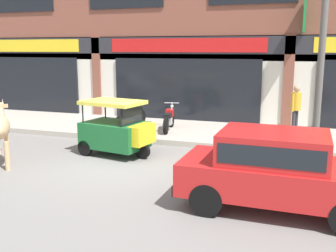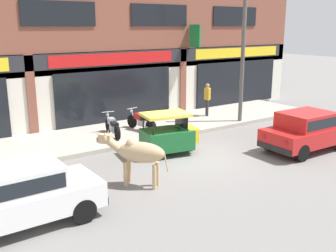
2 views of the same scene
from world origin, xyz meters
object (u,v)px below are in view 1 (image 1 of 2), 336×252
at_px(auto_rickshaw, 117,132).
at_px(motorcycle_0, 131,117).
at_px(motorcycle_1, 169,119).
at_px(pedestrian, 296,105).
at_px(car_0, 276,167).
at_px(utility_pole, 322,48).

bearing_deg(auto_rickshaw, motorcycle_0, 106.35).
bearing_deg(motorcycle_1, motorcycle_0, -177.22).
height_order(auto_rickshaw, pedestrian, pedestrian).
bearing_deg(pedestrian, auto_rickshaw, -143.73).
bearing_deg(car_0, motorcycle_1, 125.49).
relative_size(motorcycle_1, utility_pole, 0.33).
bearing_deg(utility_pole, motorcycle_1, 166.07).
height_order(motorcycle_0, motorcycle_1, same).
relative_size(car_0, motorcycle_0, 2.03).
height_order(car_0, pedestrian, pedestrian).
distance_m(motorcycle_1, pedestrian, 4.17).
height_order(pedestrian, utility_pole, utility_pole).
xyz_separation_m(motorcycle_1, utility_pole, (4.67, -1.16, 2.37)).
bearing_deg(auto_rickshaw, car_0, -29.82).
height_order(auto_rickshaw, utility_pole, utility_pole).
distance_m(car_0, utility_pole, 4.82).
relative_size(auto_rickshaw, utility_pole, 0.38).
distance_m(motorcycle_1, utility_pole, 5.37).
height_order(car_0, motorcycle_1, car_0).
height_order(auto_rickshaw, motorcycle_1, auto_rickshaw).
xyz_separation_m(motorcycle_0, pedestrian, (5.48, 0.61, 0.60)).
bearing_deg(car_0, utility_pole, 79.10).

